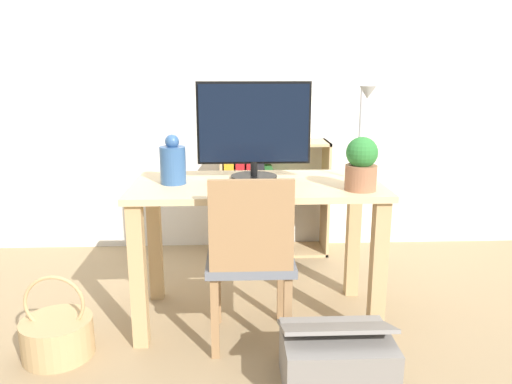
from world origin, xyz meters
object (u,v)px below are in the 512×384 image
object	(u,v)px
monitor	(254,128)
keyboard	(250,185)
vase	(173,163)
bookshelf	(258,204)
potted_plant	(361,164)
chair	(250,255)
basket	(58,335)
storage_box	(336,359)
desk_lamp	(363,124)

from	to	relation	value
monitor	keyboard	xyz separation A→B (m)	(-0.03, -0.17, -0.25)
vase	monitor	bearing A→B (deg)	13.31
bookshelf	vase	bearing A→B (deg)	-115.78
keyboard	vase	xyz separation A→B (m)	(-0.37, 0.08, 0.09)
monitor	potted_plant	world-z (taller)	monitor
chair	basket	xyz separation A→B (m)	(-0.88, -0.05, -0.35)
potted_plant	chair	distance (m)	0.66
chair	basket	size ratio (longest dim) A/B	2.13
basket	storage_box	bearing A→B (deg)	-13.02
storage_box	bookshelf	bearing A→B (deg)	98.85
chair	monitor	bearing A→B (deg)	83.13
bookshelf	basket	bearing A→B (deg)	-127.27
monitor	desk_lamp	distance (m)	0.53
desk_lamp	bookshelf	size ratio (longest dim) A/B	0.59
chair	bookshelf	size ratio (longest dim) A/B	1.05
chair	bookshelf	bearing A→B (deg)	83.45
monitor	desk_lamp	xyz separation A→B (m)	(0.52, -0.10, 0.03)
chair	keyboard	bearing A→B (deg)	86.39
keyboard	desk_lamp	distance (m)	0.62
desk_lamp	storage_box	world-z (taller)	desk_lamp
keyboard	desk_lamp	bearing A→B (deg)	7.10
desk_lamp	basket	size ratio (longest dim) A/B	1.20
storage_box	keyboard	bearing A→B (deg)	122.31
chair	storage_box	xyz separation A→B (m)	(0.34, -0.33, -0.33)
chair	bookshelf	world-z (taller)	chair
vase	chair	world-z (taller)	vase
basket	storage_box	size ratio (longest dim) A/B	0.87
vase	storage_box	size ratio (longest dim) A/B	0.54
storage_box	desk_lamp	bearing A→B (deg)	69.98
monitor	bookshelf	size ratio (longest dim) A/B	0.72
desk_lamp	chair	distance (m)	0.83
vase	storage_box	xyz separation A→B (m)	(0.70, -0.60, -0.70)
keyboard	potted_plant	bearing A→B (deg)	-10.66
monitor	keyboard	distance (m)	0.30
chair	potted_plant	bearing A→B (deg)	8.92
vase	chair	bearing A→B (deg)	-36.71
bookshelf	desk_lamp	bearing A→B (deg)	-64.50
desk_lamp	vase	bearing A→B (deg)	179.44
vase	basket	bearing A→B (deg)	-147.71
bookshelf	basket	distance (m)	1.62
bookshelf	potted_plant	bearing A→B (deg)	-69.71
keyboard	storage_box	bearing A→B (deg)	-57.69
monitor	keyboard	bearing A→B (deg)	-98.43
desk_lamp	chair	xyz separation A→B (m)	(-0.55, -0.26, -0.56)
storage_box	monitor	bearing A→B (deg)	113.79
monitor	basket	world-z (taller)	monitor
monitor	keyboard	size ratio (longest dim) A/B	1.62
potted_plant	storage_box	bearing A→B (deg)	-111.99
potted_plant	basket	bearing A→B (deg)	-173.83
potted_plant	basket	size ratio (longest dim) A/B	0.63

